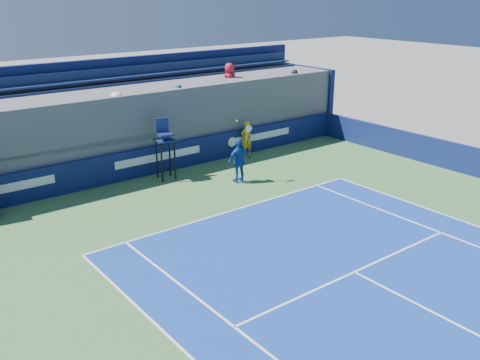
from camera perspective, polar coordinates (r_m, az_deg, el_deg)
ball_person at (r=24.66m, az=0.68°, el=4.45°), size 0.61×0.41×1.63m
back_hoarding at (r=22.62m, az=-8.72°, el=2.22°), size 20.40×0.21×1.20m
umpire_chair at (r=21.59m, az=-8.04°, el=3.98°), size 0.80×0.80×2.48m
tennis_player at (r=21.17m, az=-0.08°, el=2.08°), size 1.07×0.54×2.57m
stadium_seating at (r=24.07m, az=-11.24°, el=6.17°), size 21.00×4.05×4.40m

